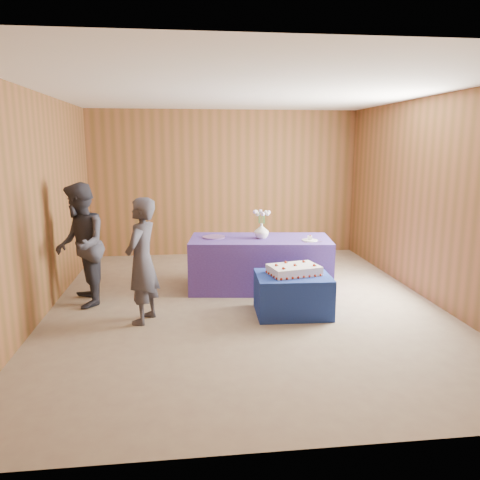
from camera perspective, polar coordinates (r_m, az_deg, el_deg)
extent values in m
plane|color=gray|center=(6.21, 0.60, -7.90)|extent=(6.00, 6.00, 0.00)
cube|color=brown|center=(8.87, -1.89, 6.91)|extent=(5.00, 0.04, 2.70)
cube|color=brown|center=(3.00, 8.04, -2.52)|extent=(5.00, 0.04, 2.70)
cube|color=brown|center=(6.11, -23.38, 3.83)|extent=(0.04, 6.00, 2.70)
cube|color=brown|center=(6.70, 22.42, 4.52)|extent=(0.04, 6.00, 2.70)
cube|color=white|center=(5.89, 0.66, 17.69)|extent=(5.00, 6.00, 0.04)
cube|color=navy|center=(5.87, 6.43, -6.59)|extent=(0.93, 0.74, 0.50)
cube|color=#4F3798|center=(6.80, 2.44, -2.87)|extent=(2.10, 1.14, 0.75)
cube|color=silver|center=(5.82, 6.60, -3.63)|extent=(0.67, 0.52, 0.11)
sphere|color=maroon|center=(5.53, 4.69, -4.81)|extent=(0.03, 0.03, 0.03)
sphere|color=maroon|center=(5.79, 10.11, -4.20)|extent=(0.03, 0.03, 0.03)
sphere|color=maroon|center=(5.88, 3.11, -3.79)|extent=(0.03, 0.03, 0.03)
sphere|color=maroon|center=(6.13, 8.29, -3.26)|extent=(0.03, 0.03, 0.03)
sphere|color=maroon|center=(5.63, 5.41, -3.34)|extent=(0.04, 0.04, 0.04)
cone|color=#185413|center=(5.64, 5.66, -3.44)|extent=(0.02, 0.03, 0.02)
sphere|color=maroon|center=(5.94, 7.62, -2.60)|extent=(0.04, 0.04, 0.04)
cone|color=#185413|center=(5.95, 7.85, -2.70)|extent=(0.02, 0.03, 0.02)
sphere|color=maroon|center=(5.80, 6.61, -2.94)|extent=(0.04, 0.04, 0.04)
cone|color=#185413|center=(5.81, 6.85, -3.04)|extent=(0.02, 0.03, 0.02)
imported|color=silver|center=(6.68, 2.63, 1.11)|extent=(0.24, 0.24, 0.22)
cylinder|color=#2B6C2D|center=(6.66, 2.99, 2.75)|extent=(0.01, 0.01, 0.17)
sphere|color=silver|center=(6.66, 3.51, 3.46)|extent=(0.06, 0.06, 0.06)
cylinder|color=#2B6C2D|center=(6.68, 2.85, 2.78)|extent=(0.01, 0.01, 0.17)
sphere|color=silver|center=(6.72, 3.15, 3.54)|extent=(0.06, 0.06, 0.06)
cylinder|color=#2B6C2D|center=(6.69, 2.59, 2.79)|extent=(0.01, 0.01, 0.17)
sphere|color=silver|center=(6.74, 2.52, 3.57)|extent=(0.06, 0.06, 0.06)
cylinder|color=#2B6C2D|center=(6.67, 2.37, 2.77)|extent=(0.01, 0.01, 0.17)
sphere|color=silver|center=(6.70, 1.96, 3.53)|extent=(0.06, 0.06, 0.06)
cylinder|color=#2B6C2D|center=(6.65, 2.31, 2.74)|extent=(0.01, 0.01, 0.17)
sphere|color=silver|center=(6.62, 1.80, 3.44)|extent=(0.06, 0.06, 0.06)
cylinder|color=#2B6C2D|center=(6.62, 2.45, 2.70)|extent=(0.01, 0.01, 0.17)
sphere|color=silver|center=(6.56, 2.15, 3.36)|extent=(0.06, 0.06, 0.06)
cylinder|color=#2B6C2D|center=(6.61, 2.70, 2.69)|extent=(0.01, 0.01, 0.17)
sphere|color=silver|center=(6.54, 2.80, 3.33)|extent=(0.06, 0.06, 0.06)
cylinder|color=#2B6C2D|center=(6.63, 2.93, 2.71)|extent=(0.01, 0.01, 0.17)
sphere|color=silver|center=(6.58, 3.36, 3.37)|extent=(0.06, 0.06, 0.06)
cylinder|color=#6B4A94|center=(6.75, -3.22, 0.35)|extent=(0.39, 0.39, 0.02)
cylinder|color=white|center=(6.61, 8.49, -0.03)|extent=(0.29, 0.29, 0.01)
cube|color=silver|center=(6.61, 8.50, 0.26)|extent=(0.08, 0.07, 0.06)
sphere|color=maroon|center=(6.58, 8.55, 0.55)|extent=(0.02, 0.02, 0.02)
cube|color=silver|center=(6.51, 8.92, -0.27)|extent=(0.26, 0.05, 0.00)
imported|color=#37353F|center=(5.56, -11.87, -2.51)|extent=(0.52, 0.63, 1.48)
imported|color=#2F2F38|center=(6.35, -18.87, -0.60)|extent=(0.78, 0.91, 1.60)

